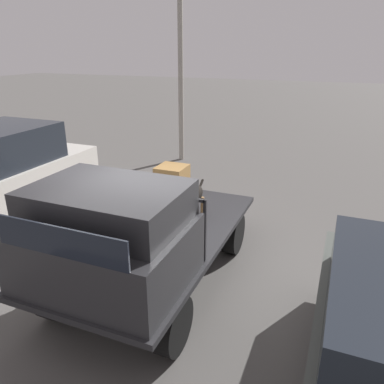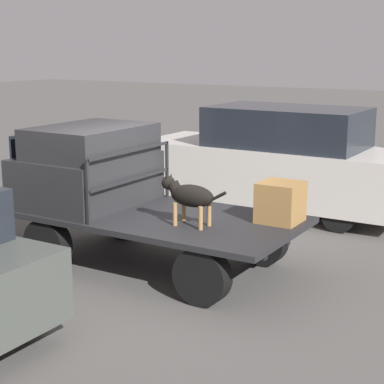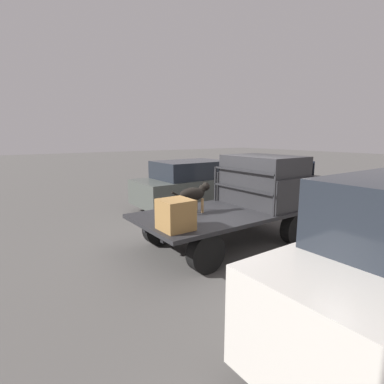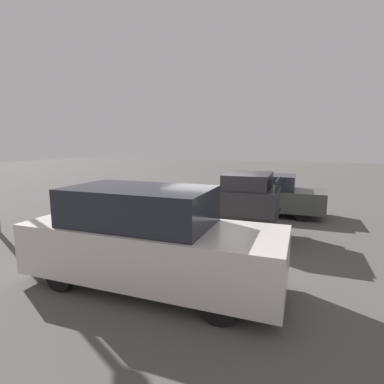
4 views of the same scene
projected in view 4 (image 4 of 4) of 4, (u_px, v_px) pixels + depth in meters
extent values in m
plane|color=#514F4C|center=(211.00, 233.00, 9.76)|extent=(80.00, 80.00, 0.00)
cylinder|color=black|center=(256.00, 219.00, 10.06)|extent=(0.74, 0.24, 0.74)
cylinder|color=black|center=(246.00, 234.00, 8.44)|extent=(0.74, 0.24, 0.74)
cylinder|color=black|center=(185.00, 213.00, 10.95)|extent=(0.74, 0.24, 0.74)
cylinder|color=black|center=(164.00, 225.00, 9.33)|extent=(0.74, 0.24, 0.74)
cube|color=black|center=(215.00, 212.00, 9.99)|extent=(3.83, 0.10, 0.18)
cube|color=black|center=(208.00, 217.00, 9.32)|extent=(3.83, 0.10, 0.18)
cube|color=#232326|center=(212.00, 210.00, 9.63)|extent=(4.16, 2.07, 0.08)
cube|color=#28282B|center=(252.00, 200.00, 9.13)|extent=(1.53, 1.95, 0.74)
cube|color=#28282B|center=(248.00, 181.00, 9.08)|extent=(1.30, 1.80, 0.45)
cube|color=black|center=(278.00, 184.00, 8.79)|extent=(0.02, 1.60, 0.34)
cube|color=#232326|center=(232.00, 191.00, 10.29)|extent=(0.04, 0.04, 0.89)
cube|color=#232326|center=(217.00, 202.00, 8.52)|extent=(0.04, 0.04, 0.89)
cube|color=#232326|center=(225.00, 183.00, 9.34)|extent=(0.04, 1.91, 0.04)
cube|color=#232326|center=(225.00, 196.00, 9.41)|extent=(0.04, 1.91, 0.04)
cylinder|color=#9E7547|center=(199.00, 201.00, 10.17)|extent=(0.06, 0.06, 0.31)
cylinder|color=#9E7547|center=(196.00, 202.00, 9.96)|extent=(0.06, 0.06, 0.31)
cylinder|color=#9E7547|center=(188.00, 200.00, 10.30)|extent=(0.06, 0.06, 0.31)
cylinder|color=#9E7547|center=(185.00, 201.00, 10.09)|extent=(0.06, 0.06, 0.31)
ellipsoid|color=black|center=(192.00, 194.00, 10.09)|extent=(0.64, 0.30, 0.30)
sphere|color=#9E7547|center=(197.00, 195.00, 10.04)|extent=(0.13, 0.13, 0.13)
cylinder|color=black|center=(200.00, 192.00, 9.98)|extent=(0.21, 0.16, 0.20)
sphere|color=black|center=(203.00, 190.00, 9.94)|extent=(0.18, 0.18, 0.18)
cone|color=#9E7547|center=(205.00, 191.00, 9.91)|extent=(0.10, 0.10, 0.10)
cone|color=black|center=(203.00, 188.00, 9.98)|extent=(0.06, 0.08, 0.10)
cone|color=black|center=(202.00, 188.00, 9.88)|extent=(0.06, 0.08, 0.10)
cylinder|color=black|center=(182.00, 192.00, 10.21)|extent=(0.27, 0.04, 0.18)
cube|color=olive|center=(157.00, 200.00, 9.69)|extent=(0.55, 0.55, 0.55)
cylinder|color=black|center=(303.00, 206.00, 12.54)|extent=(0.60, 0.20, 0.60)
cylinder|color=black|center=(303.00, 213.00, 11.15)|extent=(0.60, 0.20, 0.60)
cylinder|color=black|center=(242.00, 202.00, 13.42)|extent=(0.60, 0.20, 0.60)
cylinder|color=black|center=(235.00, 208.00, 12.03)|extent=(0.60, 0.20, 0.60)
cube|color=#474C47|center=(270.00, 198.00, 12.23)|extent=(4.16, 1.78, 0.80)
cube|color=#1E232B|center=(266.00, 182.00, 12.19)|extent=(2.29, 1.61, 0.58)
cylinder|color=black|center=(239.00, 268.00, 6.29)|extent=(0.60, 0.20, 0.60)
cylinder|color=black|center=(219.00, 306.00, 4.80)|extent=(0.60, 0.20, 0.60)
cylinder|color=black|center=(110.00, 249.00, 7.41)|extent=(0.60, 0.20, 0.60)
cylinder|color=black|center=(61.00, 276.00, 5.92)|extent=(0.60, 0.20, 0.60)
cube|color=beige|center=(152.00, 250.00, 6.03)|extent=(5.22, 1.89, 1.03)
cube|color=#1E232B|center=(140.00, 206.00, 5.98)|extent=(2.87, 1.70, 0.74)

